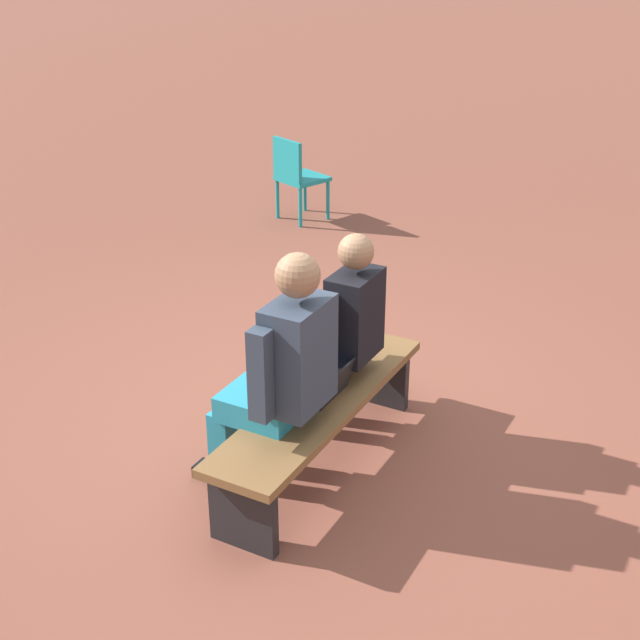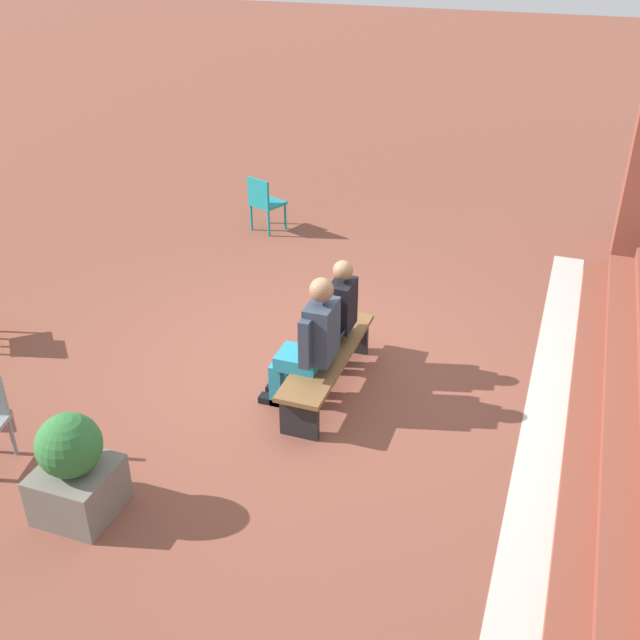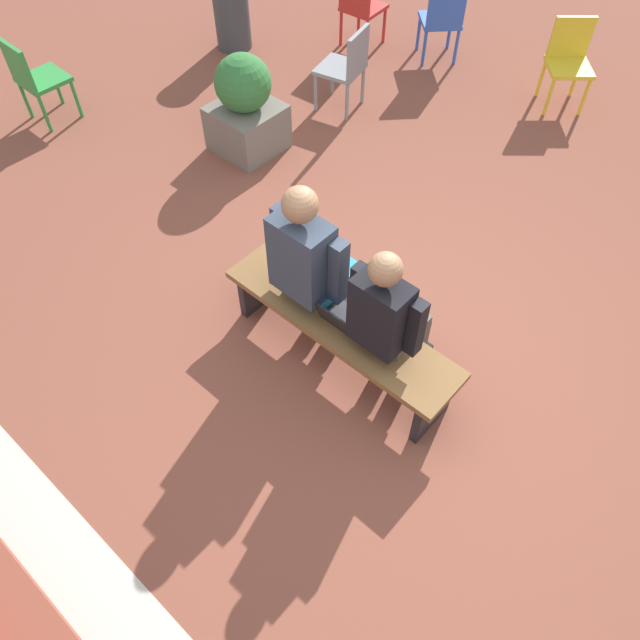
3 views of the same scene
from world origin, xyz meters
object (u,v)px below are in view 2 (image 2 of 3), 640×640
object	(u,v)px
laptop	(330,347)
plastic_chair_far_right	(264,201)
planter	(74,469)
person_adult	(310,340)
bench	(328,361)
person_student	(333,314)

from	to	relation	value
laptop	plastic_chair_far_right	world-z (taller)	plastic_chair_far_right
laptop	planter	size ratio (longest dim) A/B	0.34
person_adult	planter	xyz separation A→B (m)	(2.01, -1.27, -0.31)
person_adult	planter	size ratio (longest dim) A/B	1.51
planter	bench	bearing A→B (deg)	149.95
bench	person_adult	bearing A→B (deg)	-13.28
bench	planter	distance (m)	2.67
person_adult	laptop	xyz separation A→B (m)	(-0.34, 0.08, -0.25)
plastic_chair_far_right	planter	xyz separation A→B (m)	(5.96, 0.92, -0.04)
plastic_chair_far_right	planter	bearing A→B (deg)	8.79
person_student	person_adult	distance (m)	0.64
person_student	person_adult	xyz separation A→B (m)	(0.64, -0.01, 0.04)
laptop	planter	xyz separation A→B (m)	(2.35, -1.35, -0.06)
plastic_chair_far_right	planter	world-z (taller)	planter
laptop	planter	distance (m)	2.71
person_adult	laptop	world-z (taller)	person_adult
person_student	plastic_chair_far_right	size ratio (longest dim) A/B	1.56
plastic_chair_far_right	planter	size ratio (longest dim) A/B	0.89
person_adult	planter	world-z (taller)	person_adult
person_student	bench	bearing A→B (deg)	11.01
person_adult	planter	distance (m)	2.39
laptop	planter	bearing A→B (deg)	-29.86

